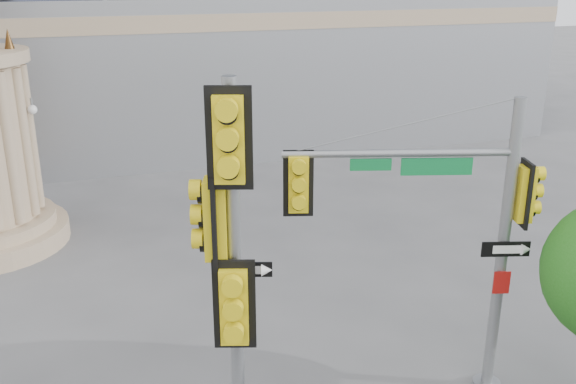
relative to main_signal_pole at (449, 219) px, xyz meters
name	(u,v)px	position (x,y,z in m)	size (l,w,h in m)	color
main_signal_pole	(449,219)	(0.00, 0.00, 0.00)	(3.89, 1.47, 5.16)	slate
secondary_signal_pole	(229,241)	(-3.61, 0.00, 0.12)	(0.97, 0.91, 5.65)	slate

